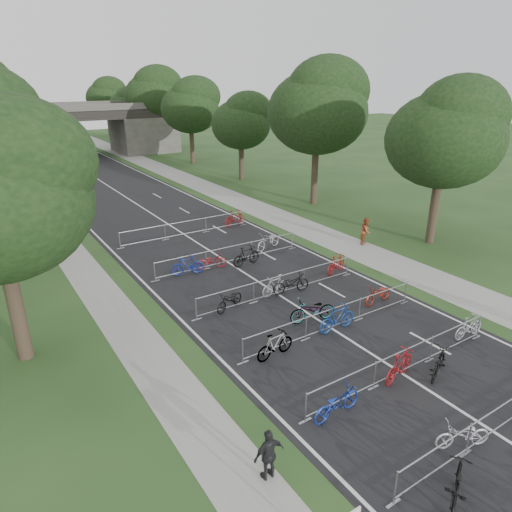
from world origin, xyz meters
The scene contains 39 objects.
road centered at (0.00, 50.00, 0.01)m, with size 11.00×140.00×0.01m, color black.
sidewalk_right centered at (8.00, 50.00, 0.01)m, with size 3.00×140.00×0.01m, color gray.
sidewalk_left centered at (-7.50, 50.00, 0.01)m, with size 2.00×140.00×0.01m, color gray.
lane_markings centered at (0.00, 50.00, 0.00)m, with size 0.12×140.00×0.00m, color silver.
overpass_bridge centered at (0.00, 65.00, 3.53)m, with size 31.00×8.00×7.05m.
tree_right_0 centered at (13.11, 15.93, 6.92)m, with size 7.17×7.17×10.93m.
tree_right_1 centered at (13.11, 27.93, 7.90)m, with size 8.18×8.18×12.47m.
tree_right_2 centered at (13.11, 39.93, 5.95)m, with size 6.16×6.16×9.39m.
tree_right_3 centered at (13.11, 51.93, 6.92)m, with size 7.17×7.17×10.93m.
tree_right_4 centered at (13.11, 63.93, 7.90)m, with size 8.18×8.18×12.47m.
tree_right_5 centered at (13.11, 75.93, 5.95)m, with size 6.16×6.16×9.39m.
tree_right_6 centered at (13.11, 87.93, 6.92)m, with size 7.17×7.17×10.93m.
barrier_row_1 centered at (0.00, 3.60, 0.55)m, with size 9.70×0.08×1.10m.
barrier_row_2 centered at (0.00, 7.20, 0.55)m, with size 9.70×0.08×1.10m.
barrier_row_3 centered at (0.00, 11.00, 0.55)m, with size 9.70×0.08×1.10m.
barrier_row_4 centered at (0.00, 15.00, 0.55)m, with size 9.70×0.08×1.10m.
barrier_row_5 centered at (0.00, 20.00, 0.55)m, with size 9.70×0.08×1.10m.
barrier_row_6 centered at (0.00, 26.00, 0.55)m, with size 9.70×0.08×1.10m.
bike_4 centered at (-3.26, 2.79, 0.57)m, with size 0.54×1.91×1.15m, color black.
bike_5 centered at (-1.41, 3.84, 0.45)m, with size 0.60×1.71×0.90m, color #BAB8C0.
bike_8 centered at (-3.60, 6.87, 0.52)m, with size 0.69×1.97×1.04m, color navy.
bike_9 centered at (-0.37, 7.11, 0.57)m, with size 0.54×1.90×1.14m, color maroon.
bike_10 centered at (1.03, 6.50, 0.48)m, with size 0.64×1.84×0.97m, color black.
bike_11 centered at (4.30, 7.43, 0.50)m, with size 0.47×1.68×1.01m, color #A4A4AB.
bike_12 centered at (-3.33, 10.67, 0.54)m, with size 0.51×1.80×1.08m, color #9D9FA5.
bike_13 centered at (-0.32, 12.04, 0.56)m, with size 0.74×2.13×1.12m, color #9D9FA5.
bike_14 centered at (0.06, 10.86, 0.59)m, with size 0.56×1.97×1.18m, color navy.
bike_15 centered at (3.50, 11.70, 0.49)m, with size 0.64×1.85×0.97m, color maroon.
bike_16 centered at (-2.82, 15.07, 0.47)m, with size 0.63×1.80×0.95m, color black.
bike_17 centered at (-0.14, 15.13, 0.52)m, with size 0.49×1.74×1.04m, color gray.
bike_18 centered at (0.65, 14.91, 0.53)m, with size 0.70×2.00×1.05m, color black.
bike_19 centered at (4.30, 15.57, 0.54)m, with size 0.50×1.78×1.07m, color maroon.
bike_20 centered at (-2.75, 19.87, 0.55)m, with size 0.52×1.84×1.11m, color navy.
bike_21 centered at (-1.22, 19.94, 0.45)m, with size 0.60×1.72×0.90m, color maroon.
bike_22 centered at (0.68, 19.24, 0.58)m, with size 0.54×1.91×1.15m, color black.
bike_23 centered at (3.31, 20.78, 0.55)m, with size 0.72×2.08×1.09m, color #97969D.
bike_27 centered at (4.03, 26.23, 0.59)m, with size 0.55×1.96×1.18m, color maroon.
pedestrian_b centered at (9.20, 18.12, 0.88)m, with size 0.85×0.66×1.75m, color #9E4422.
pedestrian_c centered at (-6.80, 6.05, 0.79)m, with size 0.92×0.38×1.57m, color black.
Camera 1 is at (-12.23, -1.66, 10.22)m, focal length 32.00 mm.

